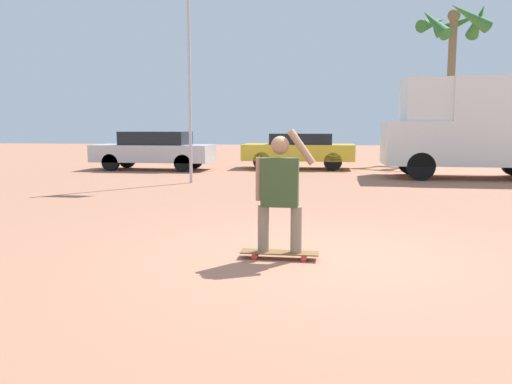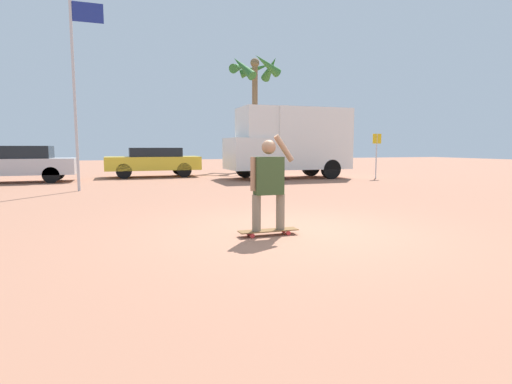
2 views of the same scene
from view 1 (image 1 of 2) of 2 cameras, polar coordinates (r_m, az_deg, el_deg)
name	(u,v)px [view 1 (image 1 of 2)]	position (r m, az deg, el deg)	size (l,w,h in m)	color
ground_plane	(320,257)	(6.38, 7.37, -7.43)	(80.00, 80.00, 0.00)	#A36B51
skateboard	(280,253)	(6.26, 2.71, -6.97)	(0.97, 0.23, 0.09)	brown
person_skateboarder	(280,187)	(6.11, 2.74, 0.55)	(0.73, 0.22, 1.52)	gray
camper_van	(477,125)	(17.45, 23.93, 7.05)	(5.47, 2.26, 3.14)	black
parked_car_yellow	(299,150)	(19.75, 4.97, 4.86)	(4.32, 1.79, 1.38)	black
parked_car_silver	(154,150)	(19.55, -11.57, 4.77)	(4.51, 1.74, 1.46)	black
palm_tree_near_van	(453,34)	(24.50, 21.64, 16.43)	(3.13, 3.22, 6.93)	brown
flagpole	(192,59)	(14.83, -7.31, 14.85)	(1.02, 0.12, 6.15)	#B7B7BC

